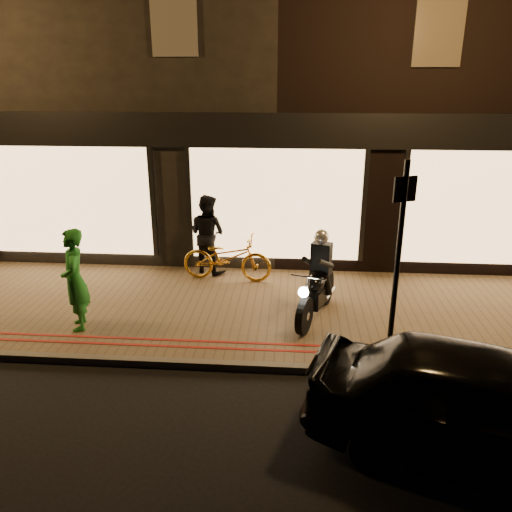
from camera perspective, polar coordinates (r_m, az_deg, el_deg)
The scene contains 11 objects.
ground at distance 7.63m, azimuth 0.81°, elevation -13.18°, with size 90.00×90.00×0.00m, color black.
sidewalk at distance 9.35m, azimuth 1.61°, elevation -6.26°, with size 50.00×4.00×0.12m, color brown.
kerb_stone at distance 7.64m, azimuth 0.83°, elevation -12.60°, with size 50.00×0.14×0.12m, color #59544C.
red_kerb_lines at distance 8.04m, azimuth 1.07°, elevation -10.33°, with size 50.00×0.26×0.01m.
building_row at distance 15.41m, azimuth 3.21°, elevation 19.93°, with size 48.00×10.11×8.50m.
motorcycle at distance 8.81m, azimuth 7.03°, elevation -3.25°, with size 0.85×1.87×1.59m.
sign_post at distance 7.36m, azimuth 15.98°, elevation 0.30°, with size 0.33×0.16×3.00m.
bicycle_gold at distance 10.44m, azimuth -3.34°, elevation -0.18°, with size 0.66×1.88×0.99m, color orange.
person_green at distance 8.80m, azimuth -20.01°, elevation -2.58°, with size 0.64×0.42×1.74m, color #207B25.
person_dark at distance 10.81m, azimuth -5.57°, elevation 2.52°, with size 0.84×0.65×1.72m, color black.
parked_car at distance 6.34m, azimuth 24.89°, elevation -15.36°, with size 1.62×4.01×1.37m, color black.
Camera 1 is at (0.40, -6.41, 4.12)m, focal length 35.00 mm.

